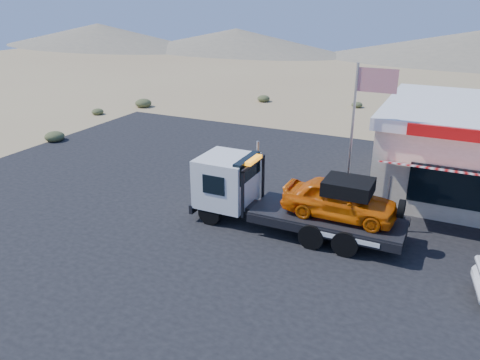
{
  "coord_description": "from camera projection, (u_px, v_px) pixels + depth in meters",
  "views": [
    {
      "loc": [
        8.4,
        -13.38,
        8.37
      ],
      "look_at": [
        0.92,
        2.22,
        1.5
      ],
      "focal_mm": 35.0,
      "sensor_mm": 36.0,
      "label": 1
    }
  ],
  "objects": [
    {
      "name": "tow_truck",
      "position": [
        291.0,
        195.0,
        17.38
      ],
      "size": [
        7.89,
        2.34,
        2.64
      ],
      "color": "black",
      "rests_on": "asphalt_lot"
    },
    {
      "name": "distant_hills",
      "position": [
        332.0,
        43.0,
        67.12
      ],
      "size": [
        126.0,
        48.0,
        4.2
      ],
      "color": "#726B59",
      "rests_on": "ground"
    },
    {
      "name": "asphalt_lot",
      "position": [
        272.0,
        211.0,
        19.39
      ],
      "size": [
        32.0,
        24.0,
        0.02
      ],
      "primitive_type": "cube",
      "color": "black",
      "rests_on": "ground"
    },
    {
      "name": "ground",
      "position": [
        193.0,
        232.0,
        17.68
      ],
      "size": [
        120.0,
        120.0,
        0.0
      ],
      "primitive_type": "plane",
      "color": "#987A56",
      "rests_on": "ground"
    },
    {
      "name": "flagpole",
      "position": [
        359.0,
        123.0,
        18.08
      ],
      "size": [
        1.55,
        0.1,
        6.0
      ],
      "color": "#99999E",
      "rests_on": "asphalt_lot"
    },
    {
      "name": "desert_scrub",
      "position": [
        83.0,
        128.0,
        30.45
      ],
      "size": [
        22.47,
        33.99,
        0.69
      ],
      "color": "#3F4525",
      "rests_on": "ground"
    }
  ]
}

